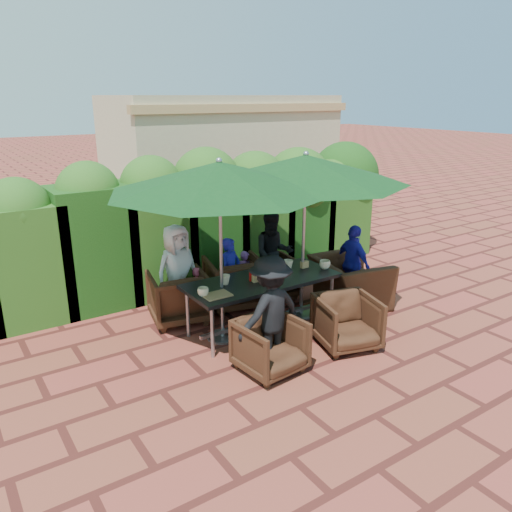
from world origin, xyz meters
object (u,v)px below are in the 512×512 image
umbrella_left (219,177)px  chair_near_left (270,343)px  chair_far_mid (235,280)px  chair_far_right (272,275)px  chair_near_right (347,320)px  dining_table (262,284)px  chair_far_left (178,294)px  umbrella_right (306,169)px  chair_end_right (350,275)px

umbrella_left → chair_near_left: bearing=-87.7°
chair_far_mid → chair_far_right: (0.71, 0.00, -0.06)m
chair_far_mid → chair_far_right: size_ratio=1.17×
chair_near_right → dining_table: bearing=136.2°
chair_far_left → chair_far_mid: chair_far_mid is taller
umbrella_left → chair_far_mid: size_ratio=3.29×
umbrella_right → chair_far_left: umbrella_right is taller
chair_far_right → chair_near_left: (-1.39, -1.92, -0.00)m
umbrella_left → chair_end_right: (2.27, -0.10, -1.72)m
chair_near_right → chair_end_right: chair_end_right is taller
umbrella_right → chair_far_right: (0.05, 0.85, -1.84)m
umbrella_left → chair_end_right: size_ratio=2.52×
umbrella_right → chair_near_left: bearing=-141.3°
chair_far_mid → chair_near_left: size_ratio=1.19×
umbrella_right → chair_near_left: (-1.34, -1.07, -1.85)m
chair_far_right → chair_near_right: size_ratio=0.97×
umbrella_left → chair_far_mid: (0.72, 0.85, -1.78)m
dining_table → chair_near_right: 1.27m
umbrella_right → chair_far_left: (-1.63, 0.85, -1.80)m
chair_far_left → chair_far_right: 1.68m
umbrella_left → chair_far_left: umbrella_left is taller
chair_far_left → chair_far_mid: size_ratio=0.95×
dining_table → chair_near_left: dining_table is taller
dining_table → chair_far_left: chair_far_left is taller
chair_far_left → chair_near_right: (1.50, -1.97, -0.03)m
chair_far_mid → chair_end_right: (1.56, -0.95, 0.06)m
dining_table → chair_far_left: bearing=134.1°
umbrella_right → chair_far_mid: bearing=128.0°
chair_far_left → chair_far_mid: bearing=-168.3°
chair_far_right → chair_near_right: (-0.18, -1.97, 0.01)m
chair_far_right → chair_far_mid: bearing=6.6°
chair_far_mid → umbrella_left: bearing=63.9°
umbrella_right → chair_far_mid: 2.08m
umbrella_right → chair_far_mid: umbrella_right is taller
umbrella_right → chair_near_left: 2.52m
chair_far_left → chair_near_left: size_ratio=1.12×
chair_far_mid → chair_far_right: 0.72m
chair_far_right → chair_end_right: bearing=138.2°
chair_far_left → chair_far_right: chair_far_left is taller
dining_table → umbrella_right: 1.72m
umbrella_right → chair_near_left: umbrella_right is taller
umbrella_left → umbrella_right: size_ratio=0.99×
chair_far_right → chair_near_left: chair_far_right is taller
chair_near_left → chair_near_right: size_ratio=0.96×
umbrella_right → chair_near_right: (-0.13, -1.12, -1.83)m
chair_near_left → chair_near_right: bearing=-7.6°
umbrella_left → chair_far_left: size_ratio=3.47×
chair_far_mid → chair_near_left: 2.04m
dining_table → chair_far_left: (-0.87, 0.90, -0.26)m
dining_table → chair_far_right: dining_table is taller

